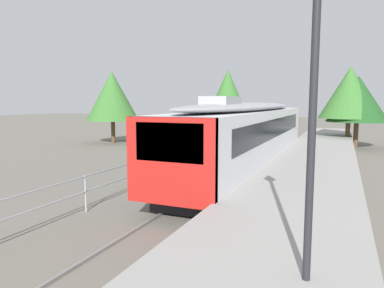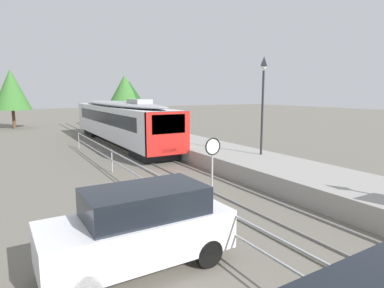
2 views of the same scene
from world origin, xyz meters
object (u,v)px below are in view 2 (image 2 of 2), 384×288
speed_limit_sign (213,157)px  commuter_train (120,120)px  parked_suv_white (140,227)px  platform_lamp_mid_platform (263,87)px

speed_limit_sign → commuter_train: bearing=82.9°
commuter_train → speed_limit_sign: bearing=-97.1°
speed_limit_sign → parked_suv_white: speed_limit_sign is taller
platform_lamp_mid_platform → parked_suv_white: size_ratio=1.15×
speed_limit_sign → platform_lamp_mid_platform: bearing=35.5°
commuter_train → platform_lamp_mid_platform: bearing=-71.9°
parked_suv_white → platform_lamp_mid_platform: bearing=33.6°
speed_limit_sign → parked_suv_white: size_ratio=0.60×
commuter_train → parked_suv_white: commuter_train is taller
platform_lamp_mid_platform → parked_suv_white: platform_lamp_mid_platform is taller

